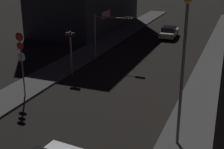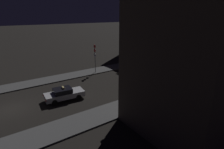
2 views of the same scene
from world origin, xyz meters
The scene contains 10 objects.
ground_plane centered at (0.00, 0.00, 0.00)m, with size 300.00×300.00×0.00m, color black.
sidewalk_left centered at (-6.45, 27.31, 0.07)m, with size 3.00×58.63×0.14m, color #4C4C4C.
sidewalk_right centered at (6.45, 27.31, 0.07)m, with size 3.00×58.63×0.14m, color #4C4C4C.
building_facade_left centered at (-12.32, 38.08, 7.75)m, with size 8.83×19.05×15.49m.
taxi centered at (1.04, 5.49, 0.74)m, with size 2.22×4.60×1.62m.
far_car centered at (-0.01, 36.13, 0.73)m, with size 1.91×4.49×1.42m.
traffic_light_overhead centered at (-3.08, 23.89, 3.37)m, with size 4.02×0.42×4.58m.
traffic_light_left_kerb centered at (-4.70, 19.00, 2.73)m, with size 0.80×0.42×3.82m.
sign_pole_left centered at (-5.58, 13.52, 2.97)m, with size 0.63×0.10×4.66m.
street_lamp_near_block centered at (5.99, 11.16, 4.93)m, with size 0.42×0.42×7.82m.
Camera 2 is at (20.10, -1.22, 9.57)m, focal length 29.63 mm.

